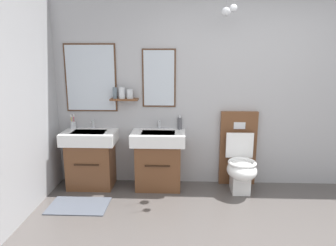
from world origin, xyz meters
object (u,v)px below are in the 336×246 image
(soap_dispenser, at_px, (180,123))
(toothbrush_cup, at_px, (73,124))
(vanity_sink_right, at_px, (159,158))
(vanity_sink_left, at_px, (91,157))
(toilet, at_px, (240,161))

(soap_dispenser, bearing_deg, toothbrush_cup, -179.60)
(toothbrush_cup, distance_m, soap_dispenser, 1.43)
(vanity_sink_right, height_order, soap_dispenser, soap_dispenser)
(toothbrush_cup, bearing_deg, soap_dispenser, 0.40)
(toothbrush_cup, height_order, soap_dispenser, toothbrush_cup)
(vanity_sink_left, xyz_separation_m, toilet, (1.95, -0.01, -0.03))
(vanity_sink_left, relative_size, toilet, 0.75)
(toilet, height_order, toothbrush_cup, toilet)
(vanity_sink_left, height_order, toilet, toilet)
(vanity_sink_left, distance_m, toilet, 1.95)
(toilet, distance_m, toothbrush_cup, 2.26)
(toothbrush_cup, xyz_separation_m, soap_dispenser, (1.43, 0.01, 0.03))
(soap_dispenser, bearing_deg, toilet, -12.37)
(toothbrush_cup, bearing_deg, vanity_sink_right, -7.43)
(vanity_sink_left, xyz_separation_m, vanity_sink_right, (0.89, 0.00, 0.00))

